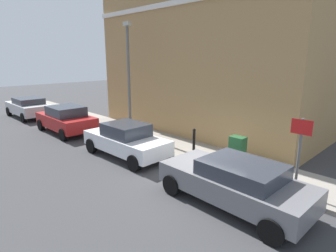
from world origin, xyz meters
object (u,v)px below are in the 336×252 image
at_px(bollard_near_cabinet, 194,139).
at_px(lamppost, 129,74).
at_px(car_white, 126,140).
at_px(car_silver, 28,107).
at_px(utility_cabinet, 237,153).
at_px(street_sign, 300,145).
at_px(car_grey, 235,182).
at_px(car_red, 66,119).

relative_size(bollard_near_cabinet, lamppost, 0.18).
relative_size(car_white, lamppost, 0.72).
relative_size(car_silver, bollard_near_cabinet, 4.08).
xyz_separation_m(utility_cabinet, street_sign, (-0.56, -2.37, 0.98)).
distance_m(car_grey, car_white, 5.46).
bearing_deg(utility_cabinet, car_silver, 98.27).
height_order(car_silver, lamppost, lamppost).
bearing_deg(utility_cabinet, car_red, 102.62).
relative_size(car_red, bollard_near_cabinet, 3.94).
xyz_separation_m(car_grey, bollard_near_cabinet, (2.38, 3.54, -0.02)).
distance_m(car_red, utility_cabinet, 9.92).
xyz_separation_m(car_grey, utility_cabinet, (2.28, 1.35, -0.04)).
height_order(car_white, bollard_near_cabinet, car_white).
bearing_deg(car_silver, lamppost, -165.81).
xyz_separation_m(car_silver, lamppost, (2.30, -8.83, 2.56)).
height_order(car_grey, car_red, car_red).
bearing_deg(bollard_near_cabinet, street_sign, -98.27).
bearing_deg(lamppost, car_white, -129.99).
height_order(street_sign, lamppost, lamppost).
bearing_deg(car_red, utility_cabinet, -167.36).
distance_m(car_white, utility_cabinet, 4.61).
xyz_separation_m(car_red, bollard_near_cabinet, (2.27, -7.48, -0.07)).
bearing_deg(utility_cabinet, street_sign, -103.37).
bearing_deg(car_grey, lamppost, -15.14).
bearing_deg(lamppost, car_red, 126.31).
height_order(car_red, bollard_near_cabinet, car_red).
height_order(car_grey, street_sign, street_sign).
bearing_deg(street_sign, car_white, 103.23).
relative_size(car_red, utility_cabinet, 3.56).
relative_size(car_grey, car_silver, 1.03).
height_order(car_red, car_silver, car_red).
height_order(utility_cabinet, street_sign, street_sign).
distance_m(car_red, lamppost, 4.52).
distance_m(utility_cabinet, bollard_near_cabinet, 2.20).
relative_size(car_silver, lamppost, 0.74).
relative_size(car_red, car_silver, 0.97).
relative_size(car_grey, lamppost, 0.76).
relative_size(car_silver, street_sign, 1.84).
xyz_separation_m(car_silver, street_sign, (1.69, -17.87, 0.92)).
relative_size(car_white, utility_cabinet, 3.59).
bearing_deg(street_sign, utility_cabinet, 76.63).
bearing_deg(utility_cabinet, bollard_near_cabinet, 87.39).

